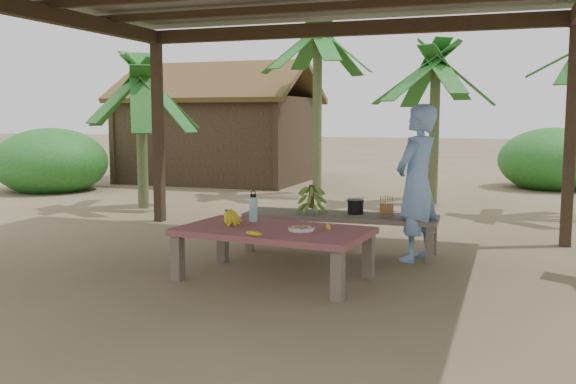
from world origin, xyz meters
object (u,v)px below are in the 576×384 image
(bench, at_px, (340,219))
(plate, at_px, (301,229))
(ripe_banana_bunch, at_px, (226,216))
(water_flask, at_px, (253,208))
(cooking_pot, at_px, (356,207))
(woman, at_px, (417,183))
(work_table, at_px, (273,235))

(bench, relative_size, plate, 8.92)
(ripe_banana_bunch, relative_size, water_flask, 0.84)
(plate, distance_m, cooking_pot, 1.52)
(water_flask, xyz_separation_m, woman, (1.51, 0.96, 0.21))
(work_table, bearing_deg, water_flask, 143.16)
(water_flask, height_order, cooking_pot, water_flask)
(water_flask, bearing_deg, plate, -29.18)
(woman, bearing_deg, bench, -75.30)
(work_table, height_order, ripe_banana_bunch, ripe_banana_bunch)
(work_table, distance_m, bench, 1.41)
(bench, distance_m, ripe_banana_bunch, 1.58)
(bench, distance_m, water_flask, 1.27)
(work_table, xyz_separation_m, bench, (0.30, 1.38, -0.04))
(ripe_banana_bunch, distance_m, plate, 0.82)
(plate, xyz_separation_m, water_flask, (-0.63, 0.35, 0.12))
(ripe_banana_bunch, relative_size, woman, 0.16)
(work_table, relative_size, woman, 1.11)
(water_flask, bearing_deg, cooking_pot, 55.67)
(plate, bearing_deg, ripe_banana_bunch, 173.74)
(plate, bearing_deg, woman, 56.30)
(bench, xyz_separation_m, cooking_pot, (0.16, 0.09, 0.13))
(water_flask, bearing_deg, work_table, -42.60)
(ripe_banana_bunch, relative_size, plate, 1.08)
(plate, height_order, woman, woman)
(plate, height_order, water_flask, water_flask)
(ripe_banana_bunch, xyz_separation_m, plate, (0.81, -0.09, -0.06))
(bench, relative_size, ripe_banana_bunch, 8.27)
(ripe_banana_bunch, height_order, plate, ripe_banana_bunch)
(cooking_pot, bearing_deg, work_table, -107.19)
(cooking_pot, height_order, woman, woman)
(work_table, xyz_separation_m, ripe_banana_bunch, (-0.52, 0.05, 0.15))
(water_flask, xyz_separation_m, cooking_pot, (0.79, 1.16, -0.11))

